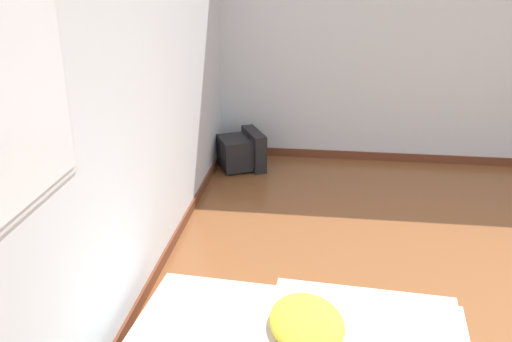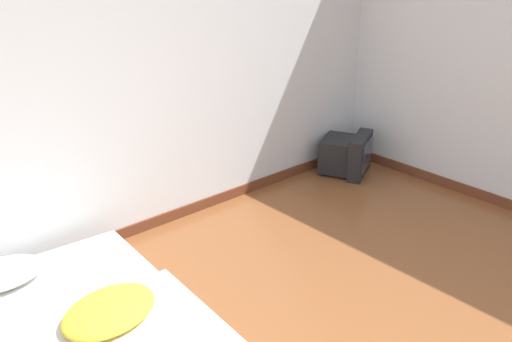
# 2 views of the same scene
# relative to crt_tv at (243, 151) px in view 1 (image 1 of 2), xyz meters

# --- Properties ---
(wall_back) EXTENTS (8.32, 0.08, 2.60)m
(wall_back) POSITION_rel_crt_tv_xyz_m (-2.54, 0.32, 1.10)
(wall_back) COLOR silver
(wall_back) RESTS_ON ground_plane
(wall_right) EXTENTS (0.08, 7.78, 2.60)m
(wall_right) POSITION_rel_crt_tv_xyz_m (0.46, -2.39, 1.10)
(wall_right) COLOR silver
(wall_right) RESTS_ON ground_plane
(crt_tv) EXTENTS (0.58, 0.58, 0.40)m
(crt_tv) POSITION_rel_crt_tv_xyz_m (0.00, 0.00, 0.00)
(crt_tv) COLOR black
(crt_tv) RESTS_ON ground_plane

